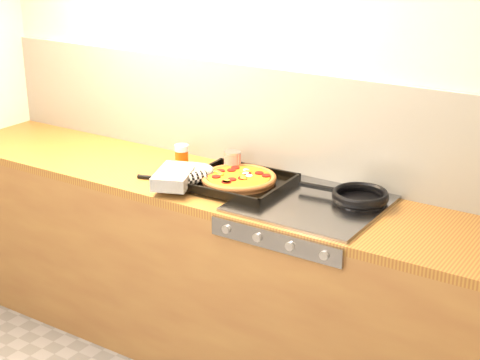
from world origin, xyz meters
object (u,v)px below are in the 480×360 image
Objects in this scene: frying_pan at (359,197)px; tomato_can at (232,163)px; juice_glass at (182,156)px; pizza_on_tray at (222,178)px.

frying_pan is 0.66m from tomato_can.
tomato_can is at bearing 8.79° from juice_glass.
juice_glass is (-0.32, 0.13, 0.01)m from pizza_on_tray.
tomato_can is (-0.66, 0.02, 0.02)m from frying_pan.
frying_pan is 0.93m from juice_glass.
tomato_can is 0.27m from juice_glass.
pizza_on_tray is 5.10× the size of juice_glass.
juice_glass reaches higher than frying_pan.
tomato_can reaches higher than juice_glass.
frying_pan is 3.54× the size of tomato_can.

